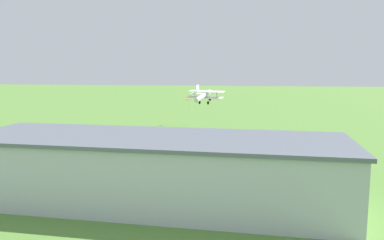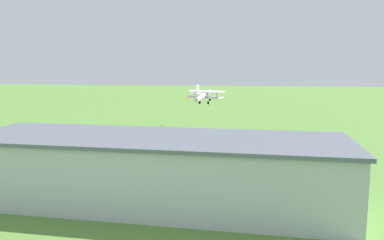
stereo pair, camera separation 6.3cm
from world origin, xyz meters
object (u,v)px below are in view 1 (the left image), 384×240
person_walking_on_apron (25,165)px  windsock (187,101)px  person_by_parked_cars (18,167)px  hangar (154,169)px  biplane (204,95)px  person_near_hangar_door (39,155)px  person_beside_truck (53,154)px

person_walking_on_apron → windsock: (-14.35, -41.45, 4.64)m
person_by_parked_cars → windsock: (-14.20, -43.10, 4.52)m
hangar → biplane: bearing=-90.8°
person_by_parked_cars → windsock: bearing=-108.2°
hangar → biplane: (-0.55, -38.51, 4.33)m
biplane → person_near_hangar_door: (20.19, 25.04, -6.69)m
person_walking_on_apron → windsock: windsock is taller
person_near_hangar_door → windsock: 39.97m
windsock → person_walking_on_apron: bearing=70.9°
biplane → person_walking_on_apron: bearing=56.8°
person_walking_on_apron → person_beside_truck: person_beside_truck is taller
hangar → windsock: bearing=-84.8°
hangar → biplane: 38.76m
person_near_hangar_door → windsock: size_ratio=0.29×
person_by_parked_cars → biplane: bearing=-121.6°
person_beside_truck → windsock: 38.17m
windsock → biplane: bearing=113.7°
biplane → person_by_parked_cars: (19.32, 31.39, -6.69)m
biplane → windsock: biplane is taller
hangar → person_by_parked_cars: (18.77, -7.12, -2.36)m
person_near_hangar_door → person_walking_on_apron: bearing=98.6°
person_beside_truck → hangar: bearing=140.9°
person_by_parked_cars → hangar: bearing=159.2°
person_walking_on_apron → person_by_parked_cars: size_ratio=0.87×
biplane → windsock: bearing=-66.3°
hangar → person_walking_on_apron: hangar is taller
person_walking_on_apron → hangar: bearing=155.2°
person_beside_truck → biplane: bearing=-128.7°
person_by_parked_cars → person_beside_truck: bearing=-93.0°
hangar → person_beside_truck: bearing=-39.1°
biplane → person_by_parked_cars: size_ratio=4.41×
person_by_parked_cars → person_near_hangar_door: person_by_parked_cars is taller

